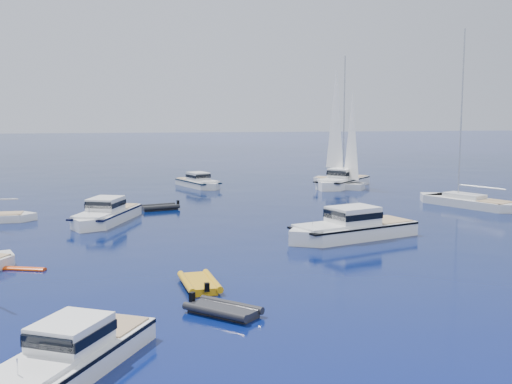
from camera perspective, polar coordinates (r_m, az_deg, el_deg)
ground at (r=33.64m, az=6.32°, el=-8.64°), size 400.00×400.00×0.00m
motor_cruiser_near at (r=24.82m, az=-16.03°, el=-14.91°), size 6.48×9.28×2.36m
motor_cruiser_left at (r=54.02m, az=-13.06°, el=-2.61°), size 5.96×10.23×2.57m
motor_cruiser_centre at (r=46.91m, az=8.24°, el=-4.03°), size 11.42×7.27×2.88m
motor_cruiser_distant at (r=76.16m, az=7.46°, el=0.44°), size 9.23×10.14×2.76m
motor_cruiser_horizon at (r=75.73m, az=-5.01°, el=0.44°), size 5.71×8.63×2.18m
sailboat_mid_r at (r=64.14m, az=18.08°, el=-1.20°), size 8.39×11.55×17.04m
sailboat_sails_r at (r=77.22m, az=7.22°, el=0.54°), size 5.22×10.93×15.54m
tender_yellow at (r=34.33m, az=-4.96°, el=-8.29°), size 2.58×4.10×0.95m
tender_grey_near at (r=29.95m, az=-2.90°, el=-10.66°), size 3.99×3.87×0.95m
tender_grey_far at (r=59.74m, az=-8.44°, el=-1.53°), size 3.98×2.97×0.95m
kayak_orange at (r=40.00m, az=-19.73°, el=-6.42°), size 2.74×1.33×0.30m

